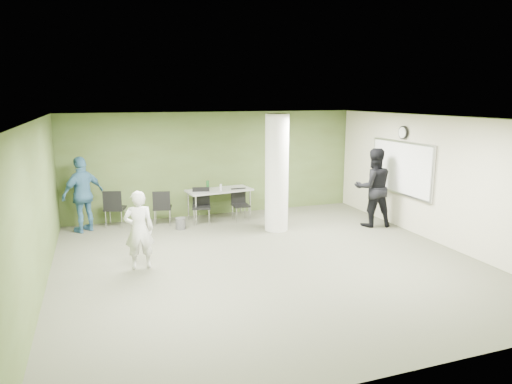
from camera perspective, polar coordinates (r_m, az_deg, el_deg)
name	(u,v)px	position (r m, az deg, el deg)	size (l,w,h in m)	color
floor	(267,262)	(9.10, 1.37, -8.69)	(8.00, 8.00, 0.00)	#525442
ceiling	(268,118)	(8.53, 1.46, 9.21)	(8.00, 8.00, 0.00)	white
wall_back	(215,164)	(12.47, -5.12, 3.53)	(8.00, 0.02, 2.80)	#475528
wall_left	(37,209)	(8.22, -25.66, -1.92)	(0.02, 8.00, 2.80)	#475528
wall_right_cream	(438,180)	(10.77, 21.74, 1.42)	(0.02, 8.00, 2.80)	beige
column	(277,173)	(10.90, 2.61, 2.36)	(0.56, 0.56, 2.80)	silver
whiteboard	(401,168)	(11.63, 17.64, 2.91)	(0.05, 2.30, 1.30)	silver
wall_clock	(403,133)	(11.53, 17.91, 7.08)	(0.06, 0.32, 0.32)	black
folding_table	(219,191)	(12.02, -4.65, 0.09)	(1.78, 0.97, 1.05)	#979791
wastebasket	(181,224)	(11.35, -9.41, -3.91)	(0.24, 0.24, 0.28)	#4C4C4C
chair_back_left	(114,206)	(11.80, -17.33, -1.64)	(0.59, 0.59, 0.94)	black
chair_back_right	(162,205)	(11.68, -11.67, -1.62)	(0.53, 0.53, 0.90)	black
chair_table_left	(201,203)	(11.72, -6.86, -1.35)	(0.54, 0.54, 0.92)	black
chair_table_right	(240,202)	(11.98, -2.05, -1.24)	(0.42, 0.42, 0.83)	black
woman_white	(139,230)	(8.81, -14.41, -4.62)	(0.55, 0.36, 1.50)	silver
man_black	(373,188)	(11.68, 14.44, 0.54)	(0.95, 0.74, 1.96)	black
man_blue	(83,194)	(11.60, -20.80, -0.29)	(1.07, 0.44, 1.82)	teal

